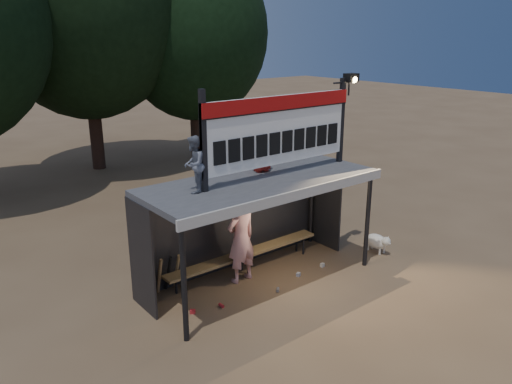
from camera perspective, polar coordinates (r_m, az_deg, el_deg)
ground at (r=11.05m, az=0.49°, el=-10.13°), size 80.00×80.00×0.00m
player at (r=10.67m, az=-1.73°, el=-5.32°), size 0.75×0.52×1.97m
child_a at (r=9.25m, az=-7.12°, el=3.15°), size 0.66×0.65×1.07m
child_b at (r=10.62m, az=0.68°, el=5.02°), size 0.52×0.36×1.01m
dugout_shelter at (r=10.50m, az=-0.32°, el=-0.69°), size 5.10×2.08×2.32m
scoreboard_assembly at (r=10.30m, az=3.00°, el=7.41°), size 4.10×0.27×1.99m
bench at (r=11.25m, az=-1.28°, el=-7.15°), size 4.00×0.35×0.48m
tree_mid at (r=20.42m, az=-19.11°, el=19.59°), size 7.22×7.22×10.36m
tree_right at (r=21.26m, az=-7.21°, el=17.61°), size 6.08×6.08×8.72m
dog at (r=12.66m, az=13.74°, el=-5.51°), size 0.36×0.81×0.49m
bats at (r=10.55m, az=-10.48°, el=-9.25°), size 0.68×0.35×0.84m
litter at (r=10.70m, az=1.17°, el=-10.89°), size 3.54×0.49×0.08m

